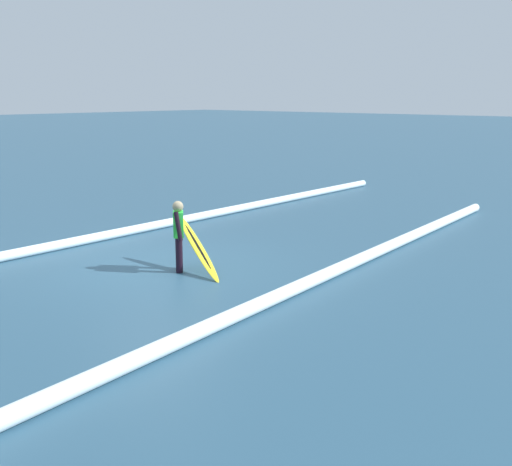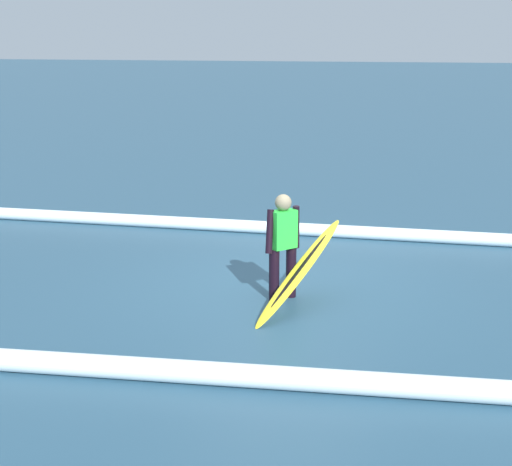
{
  "view_description": "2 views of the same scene",
  "coord_description": "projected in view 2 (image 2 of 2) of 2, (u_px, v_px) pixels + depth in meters",
  "views": [
    {
      "loc": [
        8.19,
        9.84,
        3.5
      ],
      "look_at": [
        0.23,
        2.97,
        1.18
      ],
      "focal_mm": 44.23,
      "sensor_mm": 36.0,
      "label": 1
    },
    {
      "loc": [
        -2.02,
        10.32,
        3.44
      ],
      "look_at": [
        -0.1,
        2.14,
        1.29
      ],
      "focal_mm": 54.26,
      "sensor_mm": 36.0,
      "label": 2
    }
  ],
  "objects": [
    {
      "name": "wave_crest_foreground",
      "position": [
        468.0,
        238.0,
        13.08
      ],
      "size": [
        20.76,
        0.47,
        0.23
      ],
      "primitive_type": "cylinder",
      "rotation": [
        0.0,
        1.57,
        0.01
      ],
      "color": "white",
      "rests_on": "ground_plane"
    },
    {
      "name": "surfer",
      "position": [
        283.0,
        241.0,
        10.23
      ],
      "size": [
        0.38,
        0.48,
        1.43
      ],
      "rotation": [
        0.0,
        0.0,
        0.82
      ],
      "color": "black",
      "rests_on": "ground_plane"
    },
    {
      "name": "ground_plane",
      "position": [
        283.0,
        284.0,
        11.03
      ],
      "size": [
        193.83,
        193.83,
        0.0
      ],
      "primitive_type": "plane",
      "color": "#2C526B"
    },
    {
      "name": "wave_crest_midground",
      "position": [
        259.0,
        376.0,
        7.75
      ],
      "size": [
        20.2,
        1.85,
        0.24
      ],
      "primitive_type": "cylinder",
      "rotation": [
        0.0,
        1.57,
        0.08
      ],
      "color": "white",
      "rests_on": "ground_plane"
    },
    {
      "name": "surfboard",
      "position": [
        300.0,
        271.0,
        10.0
      ],
      "size": [
        0.96,
        1.96,
        1.01
      ],
      "color": "yellow",
      "rests_on": "ground_plane"
    }
  ]
}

